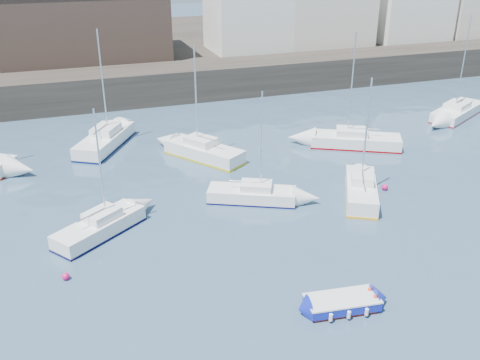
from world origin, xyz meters
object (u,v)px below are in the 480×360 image
object	(u,v)px
blue_dinghy	(342,303)
sailboat_d	(355,140)
sailboat_b	(252,194)
sailboat_f	(204,151)
sailboat_h	(105,140)
buoy_far	(226,167)
buoy_near	(66,279)
buoy_mid	(384,190)
sailboat_g	(457,111)
sailboat_a	(100,226)
sailboat_c	(361,189)

from	to	relation	value
blue_dinghy	sailboat_d	distance (m)	19.40
sailboat_b	sailboat_f	world-z (taller)	sailboat_f
sailboat_h	buoy_far	distance (m)	9.82
blue_dinghy	buoy_near	distance (m)	12.39
buoy_near	buoy_mid	distance (m)	19.30
sailboat_g	buoy_mid	xyz separation A→B (m)	(-14.00, -10.56, -0.48)
sailboat_b	sailboat_d	bearing A→B (deg)	29.73
sailboat_d	buoy_near	world-z (taller)	sailboat_d
sailboat_g	sailboat_d	bearing A→B (deg)	-163.99
sailboat_h	sailboat_b	bearing A→B (deg)	-58.62
sailboat_a	sailboat_g	bearing A→B (deg)	18.40
buoy_near	sailboat_b	bearing A→B (deg)	23.42
blue_dinghy	buoy_mid	distance (m)	12.44
sailboat_a	sailboat_f	bearing A→B (deg)	46.51
buoy_far	sailboat_c	bearing A→B (deg)	-48.23
sailboat_b	sailboat_d	world-z (taller)	sailboat_d
buoy_mid	sailboat_g	bearing A→B (deg)	37.02
sailboat_c	sailboat_f	distance (m)	11.53
sailboat_b	buoy_near	size ratio (longest dim) A/B	19.00
sailboat_b	sailboat_f	size ratio (longest dim) A/B	0.86
sailboat_g	sailboat_h	distance (m)	29.56
sailboat_f	buoy_near	distance (m)	15.50
blue_dinghy	sailboat_a	size ratio (longest dim) A/B	0.48
blue_dinghy	buoy_near	size ratio (longest dim) A/B	9.18
sailboat_b	buoy_far	bearing A→B (deg)	89.63
sailboat_h	sailboat_c	bearing A→B (deg)	-45.16
sailboat_b	sailboat_h	xyz separation A→B (m)	(-7.22, 11.85, 0.12)
sailboat_g	buoy_near	world-z (taller)	sailboat_g
sailboat_g	sailboat_c	bearing A→B (deg)	-145.43
sailboat_d	sailboat_g	world-z (taller)	sailboat_g
blue_dinghy	buoy_mid	size ratio (longest dim) A/B	8.34
sailboat_b	sailboat_h	bearing A→B (deg)	121.38
sailboat_f	buoy_far	distance (m)	2.33
sailboat_g	buoy_far	xyz separation A→B (m)	(-22.19, -4.03, -0.48)
sailboat_c	buoy_mid	distance (m)	2.09
buoy_far	sailboat_f	bearing A→B (deg)	115.45
sailboat_g	buoy_near	bearing A→B (deg)	-157.08
blue_dinghy	sailboat_c	world-z (taller)	sailboat_c
sailboat_b	sailboat_c	size ratio (longest dim) A/B	0.93
sailboat_d	sailboat_h	bearing A→B (deg)	161.07
sailboat_h	buoy_mid	distance (m)	20.27
sailboat_d	blue_dinghy	bearing A→B (deg)	-121.65
blue_dinghy	buoy_near	xyz separation A→B (m)	(-10.85, 5.99, -0.33)
sailboat_h	buoy_mid	world-z (taller)	sailboat_h
sailboat_c	sailboat_g	bearing A→B (deg)	34.57
sailboat_g	buoy_far	bearing A→B (deg)	-169.70
buoy_mid	buoy_far	size ratio (longest dim) A/B	0.94
blue_dinghy	buoy_mid	xyz separation A→B (m)	(8.16, 9.39, -0.33)
sailboat_d	buoy_mid	size ratio (longest dim) A/B	21.53
buoy_near	buoy_far	size ratio (longest dim) A/B	0.86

